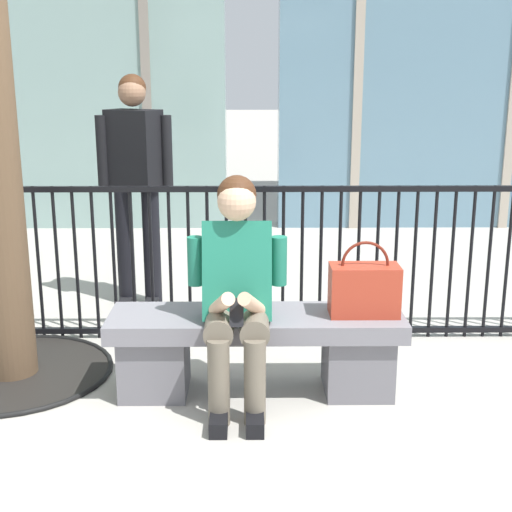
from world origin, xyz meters
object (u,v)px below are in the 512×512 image
bystander_at_railing (135,173)px  handbag_on_bench (364,289)px  seated_person_with_phone (237,286)px  stone_bench (256,345)px

bystander_at_railing → handbag_on_bench: bearing=-47.3°
handbag_on_bench → bystander_at_railing: bystander_at_railing is taller
seated_person_with_phone → bystander_at_railing: size_ratio=0.71×
stone_bench → handbag_on_bench: 0.66m
seated_person_with_phone → bystander_at_railing: 1.89m
stone_bench → handbag_on_bench: (0.58, -0.01, 0.32)m
bystander_at_railing → stone_bench: bearing=-60.8°
stone_bench → seated_person_with_phone: bearing=-128.0°
seated_person_with_phone → bystander_at_railing: bystander_at_railing is taller
stone_bench → seated_person_with_phone: size_ratio=1.32×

